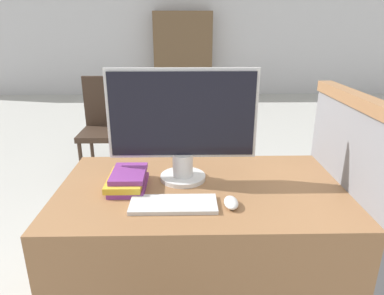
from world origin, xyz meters
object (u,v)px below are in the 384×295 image
keyboard (173,204)px  book_stack (128,180)px  mouse (231,203)px  monitor (182,124)px  far_chair (106,122)px

keyboard → book_stack: (-0.21, 0.18, 0.03)m
keyboard → mouse: (0.23, -0.01, 0.01)m
monitor → book_stack: monitor is taller
monitor → mouse: 0.41m
keyboard → far_chair: size_ratio=0.36×
monitor → book_stack: (-0.24, -0.08, -0.23)m
monitor → keyboard: size_ratio=1.91×
mouse → book_stack: book_stack is taller
monitor → mouse: monitor is taller
monitor → book_stack: 0.34m
keyboard → far_chair: far_chair is taller
mouse → far_chair: (-0.94, 1.99, -0.22)m
far_chair → book_stack: bearing=-53.5°
book_stack → far_chair: (-0.51, 1.81, -0.24)m
mouse → monitor: bearing=126.3°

